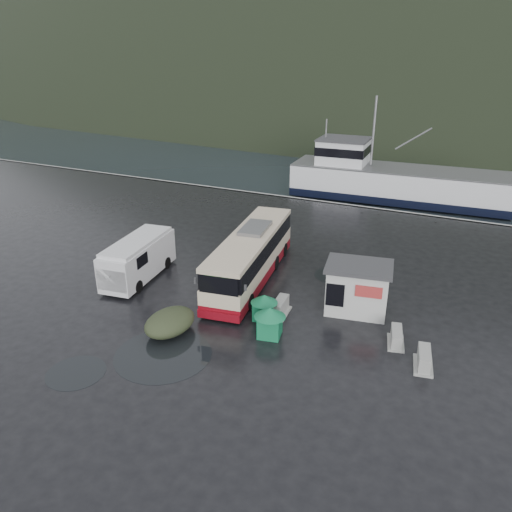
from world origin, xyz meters
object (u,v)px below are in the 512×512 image
at_px(waste_bin_left, 264,319).
at_px(jersey_barrier_c, 423,367).
at_px(ticket_kiosk, 356,310).
at_px(jersey_barrier_b, 395,344).
at_px(jersey_barrier_a, 280,314).
at_px(white_van, 140,278).
at_px(dome_tent, 171,332).
at_px(coach_bus, 251,279).
at_px(fishing_trawler, 398,186).
at_px(waste_bin_right, 270,336).

bearing_deg(waste_bin_left, jersey_barrier_c, -5.54).
xyz_separation_m(ticket_kiosk, jersey_barrier_b, (2.53, -2.36, 0.00)).
bearing_deg(jersey_barrier_a, ticket_kiosk, 30.94).
bearing_deg(white_van, dome_tent, -47.70).
xyz_separation_m(ticket_kiosk, jersey_barrier_a, (-3.46, -2.07, 0.00)).
relative_size(dome_tent, jersey_barrier_c, 1.77).
relative_size(jersey_barrier_b, jersey_barrier_c, 0.94).
height_order(jersey_barrier_a, jersey_barrier_c, jersey_barrier_a).
height_order(jersey_barrier_a, jersey_barrier_b, jersey_barrier_a).
height_order(coach_bus, ticket_kiosk, coach_bus).
relative_size(white_van, jersey_barrier_a, 3.58).
height_order(jersey_barrier_a, fishing_trawler, fishing_trawler).
xyz_separation_m(white_van, waste_bin_left, (8.77, -1.27, 0.00)).
xyz_separation_m(dome_tent, fishing_trawler, (4.91, 32.12, 0.00)).
relative_size(coach_bus, waste_bin_right, 7.10).
distance_m(ticket_kiosk, fishing_trawler, 26.26).
bearing_deg(dome_tent, jersey_barrier_a, 43.41).
relative_size(white_van, ticket_kiosk, 1.76).
distance_m(white_van, fishing_trawler, 29.52).
distance_m(white_van, jersey_barrier_b, 15.31).
height_order(dome_tent, jersey_barrier_a, dome_tent).
distance_m(jersey_barrier_b, fishing_trawler, 28.96).
bearing_deg(white_van, jersey_barrier_c, -14.37).
bearing_deg(coach_bus, dome_tent, -105.92).
bearing_deg(jersey_barrier_b, dome_tent, -160.25).
height_order(white_van, fishing_trawler, fishing_trawler).
bearing_deg(fishing_trawler, waste_bin_left, -95.34).
bearing_deg(waste_bin_left, waste_bin_right, -55.93).
xyz_separation_m(dome_tent, jersey_barrier_c, (11.57, 2.32, 0.00)).
bearing_deg(jersey_barrier_a, coach_bus, 135.62).
height_order(waste_bin_left, waste_bin_right, waste_bin_right).
height_order(waste_bin_left, fishing_trawler, fishing_trawler).
relative_size(dome_tent, jersey_barrier_b, 1.89).
distance_m(waste_bin_left, waste_bin_right, 1.60).
relative_size(coach_bus, dome_tent, 3.81).
bearing_deg(white_van, jersey_barrier_b, -10.12).
height_order(dome_tent, jersey_barrier_c, dome_tent).
bearing_deg(jersey_barrier_c, fishing_trawler, 102.59).
distance_m(jersey_barrier_a, jersey_barrier_c, 7.59).
height_order(waste_bin_right, fishing_trawler, fishing_trawler).
height_order(waste_bin_left, jersey_barrier_a, waste_bin_left).
bearing_deg(coach_bus, ticket_kiosk, -17.35).
relative_size(jersey_barrier_a, jersey_barrier_b, 1.10).
xyz_separation_m(white_van, ticket_kiosk, (12.76, 1.63, 0.00)).
height_order(ticket_kiosk, fishing_trawler, fishing_trawler).
relative_size(white_van, jersey_barrier_c, 3.69).
bearing_deg(waste_bin_left, dome_tent, -139.44).
bearing_deg(jersey_barrier_b, jersey_barrier_a, 177.29).
bearing_deg(waste_bin_left, white_van, 171.76).
bearing_deg(fishing_trawler, dome_tent, -101.48).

